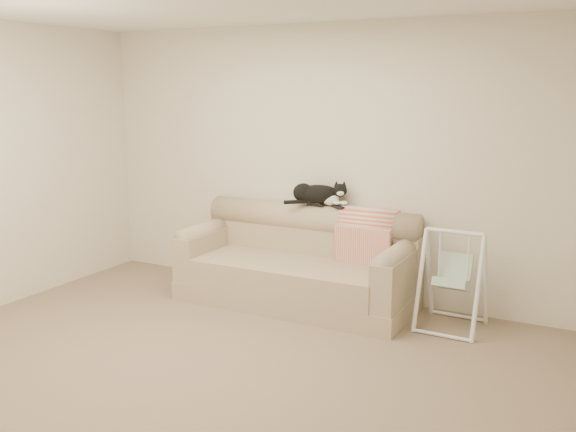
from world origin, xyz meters
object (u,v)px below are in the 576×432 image
at_px(remote_b, 338,207).
at_px(baby_swing, 453,279).
at_px(tuxedo_cat, 318,194).
at_px(remote_a, 316,204).
at_px(sofa, 299,266).

distance_m(remote_b, baby_swing, 1.27).
bearing_deg(tuxedo_cat, remote_a, -169.76).
bearing_deg(sofa, remote_b, 35.95).
height_order(remote_a, baby_swing, remote_a).
xyz_separation_m(remote_b, tuxedo_cat, (-0.21, 0.02, 0.10)).
xyz_separation_m(remote_b, baby_swing, (1.15, -0.22, -0.48)).
relative_size(remote_a, tuxedo_cat, 0.32).
bearing_deg(sofa, baby_swing, -0.32).
height_order(sofa, remote_b, remote_b).
bearing_deg(baby_swing, remote_a, 170.34).
height_order(remote_a, tuxedo_cat, tuxedo_cat).
distance_m(sofa, tuxedo_cat, 0.70).
bearing_deg(remote_a, tuxedo_cat, 10.24).
bearing_deg(remote_a, remote_b, -3.36).
xyz_separation_m(remote_a, remote_b, (0.23, -0.01, -0.00)).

